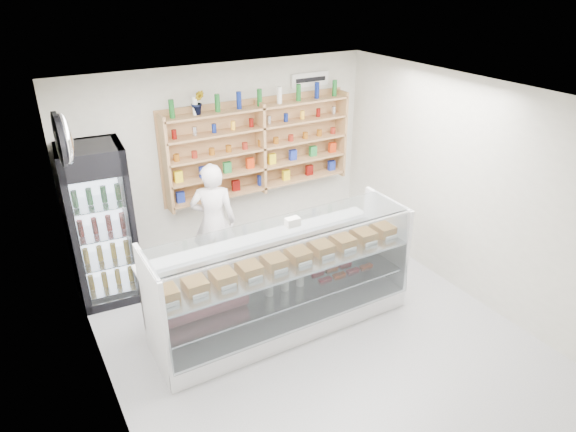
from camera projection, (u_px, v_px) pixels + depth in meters
room at (321, 234)px, 5.39m from camera, size 5.00×5.00×5.00m
display_counter at (282, 299)px, 6.11m from camera, size 3.09×0.92×1.35m
shop_worker at (214, 222)px, 6.92m from camera, size 0.72×0.62×1.66m
drinks_cooler at (102, 225)px, 6.39m from camera, size 0.80×0.78×2.07m
wall_shelving at (261, 148)px, 7.36m from camera, size 2.84×0.28×1.33m
potted_plant at (198, 102)px, 6.62m from camera, size 0.20×0.18×0.32m
security_mirror at (65, 139)px, 4.90m from camera, size 0.15×0.50×0.50m
wall_sign at (310, 79)px, 7.49m from camera, size 0.62×0.03×0.20m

